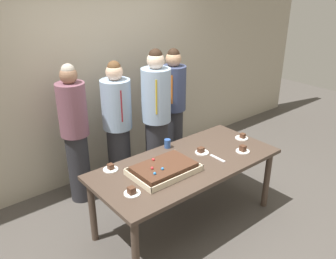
{
  "coord_description": "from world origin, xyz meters",
  "views": [
    {
      "loc": [
        -2.18,
        -2.34,
        2.51
      ],
      "look_at": [
        -0.13,
        0.15,
        1.1
      ],
      "focal_mm": 37.5,
      "sensor_mm": 36.0,
      "label": 1
    }
  ],
  "objects_px": {
    "plated_slice_center_front": "(111,168)",
    "drink_cup_nearest": "(167,144)",
    "plated_slice_near_left": "(243,150)",
    "cake_server_utensil": "(218,158)",
    "sheet_cake": "(164,169)",
    "plated_slice_far_left": "(201,151)",
    "person_far_right_suit": "(156,119)",
    "person_green_shirt_behind": "(173,110)",
    "party_table": "(186,169)",
    "person_striped_tie_right": "(75,133)",
    "plated_slice_near_right": "(132,192)",
    "plated_slice_far_right": "(242,137)",
    "person_serving_front": "(118,126)"
  },
  "relations": [
    {
      "from": "drink_cup_nearest",
      "to": "plated_slice_far_right",
      "type": "bearing_deg",
      "value": -24.36
    },
    {
      "from": "plated_slice_far_left",
      "to": "plated_slice_far_right",
      "type": "distance_m",
      "value": 0.63
    },
    {
      "from": "person_green_shirt_behind",
      "to": "person_far_right_suit",
      "type": "distance_m",
      "value": 0.48
    },
    {
      "from": "cake_server_utensil",
      "to": "plated_slice_near_right",
      "type": "bearing_deg",
      "value": 178.45
    },
    {
      "from": "plated_slice_center_front",
      "to": "cake_server_utensil",
      "type": "bearing_deg",
      "value": -27.46
    },
    {
      "from": "plated_slice_far_right",
      "to": "person_serving_front",
      "type": "bearing_deg",
      "value": 134.72
    },
    {
      "from": "plated_slice_far_left",
      "to": "cake_server_utensil",
      "type": "height_order",
      "value": "plated_slice_far_left"
    },
    {
      "from": "sheet_cake",
      "to": "drink_cup_nearest",
      "type": "distance_m",
      "value": 0.55
    },
    {
      "from": "plated_slice_near_right",
      "to": "person_green_shirt_behind",
      "type": "xyz_separation_m",
      "value": [
        1.42,
        1.12,
        0.11
      ]
    },
    {
      "from": "plated_slice_near_right",
      "to": "drink_cup_nearest",
      "type": "bearing_deg",
      "value": 31.7
    },
    {
      "from": "sheet_cake",
      "to": "plated_slice_far_left",
      "type": "xyz_separation_m",
      "value": [
        0.58,
        0.06,
        -0.02
      ]
    },
    {
      "from": "drink_cup_nearest",
      "to": "person_far_right_suit",
      "type": "relative_size",
      "value": 0.06
    },
    {
      "from": "plated_slice_center_front",
      "to": "drink_cup_nearest",
      "type": "xyz_separation_m",
      "value": [
        0.75,
        0.02,
        0.03
      ]
    },
    {
      "from": "plated_slice_far_left",
      "to": "plated_slice_center_front",
      "type": "distance_m",
      "value": 1.0
    },
    {
      "from": "party_table",
      "to": "person_green_shirt_behind",
      "type": "bearing_deg",
      "value": 56.48
    },
    {
      "from": "drink_cup_nearest",
      "to": "person_green_shirt_behind",
      "type": "xyz_separation_m",
      "value": [
        0.6,
        0.61,
        0.08
      ]
    },
    {
      "from": "party_table",
      "to": "plated_slice_far_right",
      "type": "relative_size",
      "value": 13.34
    },
    {
      "from": "plated_slice_center_front",
      "to": "person_far_right_suit",
      "type": "xyz_separation_m",
      "value": [
        0.92,
        0.44,
        0.15
      ]
    },
    {
      "from": "party_table",
      "to": "person_striped_tie_right",
      "type": "height_order",
      "value": "person_striped_tie_right"
    },
    {
      "from": "drink_cup_nearest",
      "to": "person_striped_tie_right",
      "type": "height_order",
      "value": "person_striped_tie_right"
    },
    {
      "from": "plated_slice_far_right",
      "to": "drink_cup_nearest",
      "type": "xyz_separation_m",
      "value": [
        -0.83,
        0.38,
        0.03
      ]
    },
    {
      "from": "party_table",
      "to": "drink_cup_nearest",
      "type": "height_order",
      "value": "drink_cup_nearest"
    },
    {
      "from": "plated_slice_near_left",
      "to": "drink_cup_nearest",
      "type": "height_order",
      "value": "drink_cup_nearest"
    },
    {
      "from": "plated_slice_far_left",
      "to": "drink_cup_nearest",
      "type": "distance_m",
      "value": 0.39
    },
    {
      "from": "person_striped_tie_right",
      "to": "party_table",
      "type": "bearing_deg",
      "value": 13.3
    },
    {
      "from": "plated_slice_near_left",
      "to": "person_far_right_suit",
      "type": "relative_size",
      "value": 0.08
    },
    {
      "from": "plated_slice_near_left",
      "to": "plated_slice_near_right",
      "type": "relative_size",
      "value": 1.0
    },
    {
      "from": "person_green_shirt_behind",
      "to": "person_far_right_suit",
      "type": "relative_size",
      "value": 0.96
    },
    {
      "from": "person_serving_front",
      "to": "plated_slice_far_left",
      "type": "bearing_deg",
      "value": 30.55
    },
    {
      "from": "cake_server_utensil",
      "to": "person_green_shirt_behind",
      "type": "xyz_separation_m",
      "value": [
        0.36,
        1.15,
        0.13
      ]
    },
    {
      "from": "plated_slice_center_front",
      "to": "person_green_shirt_behind",
      "type": "relative_size",
      "value": 0.09
    },
    {
      "from": "plated_slice_center_front",
      "to": "person_striped_tie_right",
      "type": "xyz_separation_m",
      "value": [
        0.01,
        0.79,
        0.1
      ]
    },
    {
      "from": "party_table",
      "to": "plated_slice_center_front",
      "type": "height_order",
      "value": "plated_slice_center_front"
    },
    {
      "from": "cake_server_utensil",
      "to": "person_striped_tie_right",
      "type": "bearing_deg",
      "value": 126.78
    },
    {
      "from": "party_table",
      "to": "person_far_right_suit",
      "type": "height_order",
      "value": "person_far_right_suit"
    },
    {
      "from": "drink_cup_nearest",
      "to": "person_striped_tie_right",
      "type": "distance_m",
      "value": 1.06
    },
    {
      "from": "sheet_cake",
      "to": "cake_server_utensil",
      "type": "relative_size",
      "value": 3.25
    },
    {
      "from": "party_table",
      "to": "plated_slice_near_left",
      "type": "height_order",
      "value": "plated_slice_near_left"
    },
    {
      "from": "plated_slice_near_left",
      "to": "person_striped_tie_right",
      "type": "height_order",
      "value": "person_striped_tie_right"
    },
    {
      "from": "plated_slice_near_right",
      "to": "person_far_right_suit",
      "type": "xyz_separation_m",
      "value": [
        0.99,
        0.92,
        0.15
      ]
    },
    {
      "from": "plated_slice_near_left",
      "to": "sheet_cake",
      "type": "bearing_deg",
      "value": 167.93
    },
    {
      "from": "person_serving_front",
      "to": "person_striped_tie_right",
      "type": "xyz_separation_m",
      "value": [
        -0.51,
        0.08,
        0.02
      ]
    },
    {
      "from": "cake_server_utensil",
      "to": "person_green_shirt_behind",
      "type": "relative_size",
      "value": 0.12
    },
    {
      "from": "plated_slice_near_right",
      "to": "party_table",
      "type": "bearing_deg",
      "value": 9.36
    },
    {
      "from": "plated_slice_near_right",
      "to": "cake_server_utensil",
      "type": "distance_m",
      "value": 1.07
    },
    {
      "from": "plated_slice_near_left",
      "to": "plated_slice_center_front",
      "type": "bearing_deg",
      "value": 156.32
    },
    {
      "from": "plated_slice_center_front",
      "to": "person_green_shirt_behind",
      "type": "xyz_separation_m",
      "value": [
        1.35,
        0.63,
        0.11
      ]
    },
    {
      "from": "person_serving_front",
      "to": "plated_slice_near_left",
      "type": "bearing_deg",
      "value": 39.64
    },
    {
      "from": "party_table",
      "to": "person_serving_front",
      "type": "height_order",
      "value": "person_serving_front"
    },
    {
      "from": "plated_slice_far_left",
      "to": "person_far_right_suit",
      "type": "relative_size",
      "value": 0.08
    }
  ]
}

